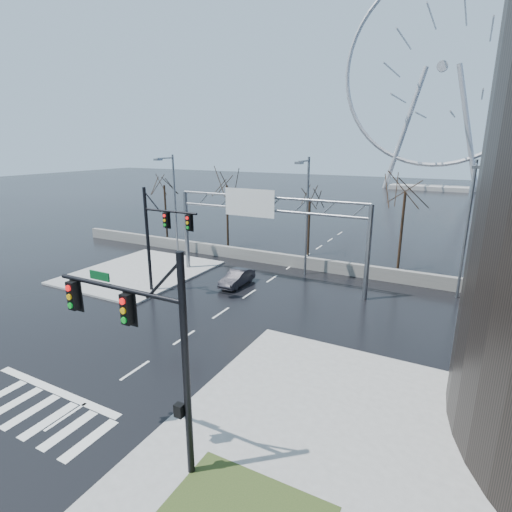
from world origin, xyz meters
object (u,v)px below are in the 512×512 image
Objects in this scene: signal_mast_near at (151,339)px; sign_gantry at (263,220)px; signal_mast_far at (159,232)px; ferris_wheel at (441,75)px; car at (237,278)px.

sign_gantry is at bearing 106.19° from signal_mast_near.
signal_mast_near is at bearing -49.74° from signal_mast_far.
sign_gantry is 0.32× the size of ferris_wheel.
car is at bearing -94.77° from ferris_wheel.
signal_mast_far is 0.49× the size of sign_gantry.
sign_gantry is at bearing -93.84° from ferris_wheel.
sign_gantry is 5.07m from car.
signal_mast_far is at bearing 130.26° from signal_mast_near.
ferris_wheel is 85.90m from car.
ferris_wheel reaches higher than signal_mast_near.
signal_mast_near is at bearing -89.92° from ferris_wheel.
car is (-6.82, -81.74, -25.51)m from ferris_wheel.
signal_mast_far is 0.16× the size of ferris_wheel.
signal_mast_near and signal_mast_far have the same top height.
signal_mast_near is 2.12× the size of car.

